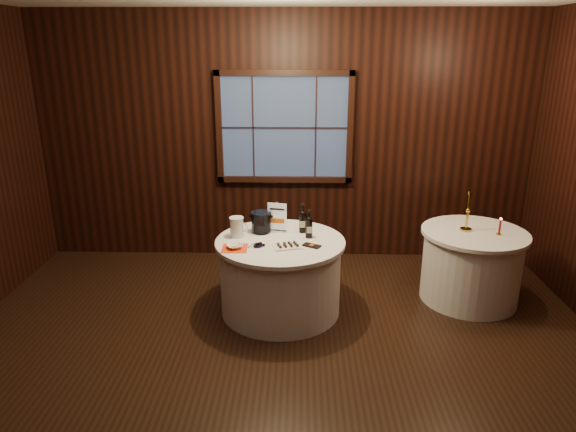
{
  "coord_description": "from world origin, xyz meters",
  "views": [
    {
      "loc": [
        0.18,
        -3.7,
        2.6
      ],
      "look_at": [
        0.08,
        0.9,
        1.06
      ],
      "focal_mm": 32.0,
      "sensor_mm": 36.0,
      "label": 1
    }
  ],
  "objects_px": {
    "chocolate_plate": "(288,246)",
    "cracker_bowl": "(235,246)",
    "glass_pitcher": "(237,227)",
    "main_table": "(280,276)",
    "port_bottle_right": "(309,226)",
    "brass_candlestick": "(467,216)",
    "grape_bunch": "(259,245)",
    "side_table": "(471,265)",
    "port_bottle_left": "(303,220)",
    "ice_bucket": "(261,222)",
    "sign_stand": "(277,222)",
    "red_candle": "(500,228)",
    "chocolate_box": "(312,246)"
  },
  "relations": [
    {
      "from": "ice_bucket",
      "to": "red_candle",
      "type": "height_order",
      "value": "ice_bucket"
    },
    {
      "from": "sign_stand",
      "to": "ice_bucket",
      "type": "bearing_deg",
      "value": -159.45
    },
    {
      "from": "port_bottle_left",
      "to": "grape_bunch",
      "type": "bearing_deg",
      "value": -129.89
    },
    {
      "from": "main_table",
      "to": "chocolate_plate",
      "type": "distance_m",
      "value": 0.44
    },
    {
      "from": "chocolate_plate",
      "to": "cracker_bowl",
      "type": "height_order",
      "value": "cracker_bowl"
    },
    {
      "from": "side_table",
      "to": "grape_bunch",
      "type": "relative_size",
      "value": 5.94
    },
    {
      "from": "side_table",
      "to": "chocolate_box",
      "type": "bearing_deg",
      "value": -165.04
    },
    {
      "from": "port_bottle_right",
      "to": "brass_candlestick",
      "type": "height_order",
      "value": "brass_candlestick"
    },
    {
      "from": "port_bottle_right",
      "to": "ice_bucket",
      "type": "bearing_deg",
      "value": 157.85
    },
    {
      "from": "ice_bucket",
      "to": "chocolate_box",
      "type": "height_order",
      "value": "ice_bucket"
    },
    {
      "from": "ice_bucket",
      "to": "brass_candlestick",
      "type": "height_order",
      "value": "brass_candlestick"
    },
    {
      "from": "sign_stand",
      "to": "port_bottle_left",
      "type": "relative_size",
      "value": 1.05
    },
    {
      "from": "side_table",
      "to": "chocolate_box",
      "type": "xyz_separation_m",
      "value": [
        -1.69,
        -0.45,
        0.39
      ]
    },
    {
      "from": "brass_candlestick",
      "to": "grape_bunch",
      "type": "bearing_deg",
      "value": -166.19
    },
    {
      "from": "main_table",
      "to": "cracker_bowl",
      "type": "xyz_separation_m",
      "value": [
        -0.42,
        -0.22,
        0.4
      ]
    },
    {
      "from": "port_bottle_left",
      "to": "ice_bucket",
      "type": "relative_size",
      "value": 1.4
    },
    {
      "from": "side_table",
      "to": "cracker_bowl",
      "type": "height_order",
      "value": "cracker_bowl"
    },
    {
      "from": "port_bottle_right",
      "to": "grape_bunch",
      "type": "bearing_deg",
      "value": -155.87
    },
    {
      "from": "port_bottle_right",
      "to": "grape_bunch",
      "type": "height_order",
      "value": "port_bottle_right"
    },
    {
      "from": "side_table",
      "to": "port_bottle_left",
      "type": "distance_m",
      "value": 1.85
    },
    {
      "from": "brass_candlestick",
      "to": "cracker_bowl",
      "type": "bearing_deg",
      "value": -166.8
    },
    {
      "from": "side_table",
      "to": "red_candle",
      "type": "bearing_deg",
      "value": -26.13
    },
    {
      "from": "port_bottle_right",
      "to": "ice_bucket",
      "type": "xyz_separation_m",
      "value": [
        -0.48,
        0.14,
        -0.01
      ]
    },
    {
      "from": "port_bottle_left",
      "to": "port_bottle_right",
      "type": "distance_m",
      "value": 0.17
    },
    {
      "from": "main_table",
      "to": "port_bottle_right",
      "type": "height_order",
      "value": "port_bottle_right"
    },
    {
      "from": "cracker_bowl",
      "to": "chocolate_box",
      "type": "bearing_deg",
      "value": 5.45
    },
    {
      "from": "port_bottle_right",
      "to": "cracker_bowl",
      "type": "distance_m",
      "value": 0.77
    },
    {
      "from": "chocolate_box",
      "to": "cracker_bowl",
      "type": "distance_m",
      "value": 0.73
    },
    {
      "from": "grape_bunch",
      "to": "sign_stand",
      "type": "bearing_deg",
      "value": 70.34
    },
    {
      "from": "cracker_bowl",
      "to": "brass_candlestick",
      "type": "height_order",
      "value": "brass_candlestick"
    },
    {
      "from": "chocolate_box",
      "to": "brass_candlestick",
      "type": "distance_m",
      "value": 1.68
    },
    {
      "from": "cracker_bowl",
      "to": "brass_candlestick",
      "type": "relative_size",
      "value": 0.34
    },
    {
      "from": "side_table",
      "to": "port_bottle_right",
      "type": "distance_m",
      "value": 1.8
    },
    {
      "from": "chocolate_box",
      "to": "port_bottle_right",
      "type": "bearing_deg",
      "value": 125.88
    },
    {
      "from": "side_table",
      "to": "port_bottle_left",
      "type": "bearing_deg",
      "value": -177.88
    },
    {
      "from": "main_table",
      "to": "port_bottle_left",
      "type": "distance_m",
      "value": 0.61
    },
    {
      "from": "glass_pitcher",
      "to": "red_candle",
      "type": "bearing_deg",
      "value": 13.07
    },
    {
      "from": "glass_pitcher",
      "to": "cracker_bowl",
      "type": "distance_m",
      "value": 0.32
    },
    {
      "from": "red_candle",
      "to": "ice_bucket",
      "type": "bearing_deg",
      "value": 179.41
    },
    {
      "from": "main_table",
      "to": "port_bottle_right",
      "type": "relative_size",
      "value": 4.44
    },
    {
      "from": "cracker_bowl",
      "to": "red_candle",
      "type": "distance_m",
      "value": 2.66
    },
    {
      "from": "port_bottle_right",
      "to": "chocolate_box",
      "type": "distance_m",
      "value": 0.26
    },
    {
      "from": "sign_stand",
      "to": "ice_bucket",
      "type": "xyz_separation_m",
      "value": [
        -0.16,
        -0.02,
        0.01
      ]
    },
    {
      "from": "port_bottle_right",
      "to": "chocolate_box",
      "type": "relative_size",
      "value": 1.69
    },
    {
      "from": "ice_bucket",
      "to": "red_candle",
      "type": "relative_size",
      "value": 1.17
    },
    {
      "from": "side_table",
      "to": "brass_candlestick",
      "type": "xyz_separation_m",
      "value": [
        -0.09,
        0.03,
        0.54
      ]
    },
    {
      "from": "sign_stand",
      "to": "port_bottle_right",
      "type": "distance_m",
      "value": 0.36
    },
    {
      "from": "cracker_bowl",
      "to": "main_table",
      "type": "bearing_deg",
      "value": 27.74
    },
    {
      "from": "chocolate_box",
      "to": "red_candle",
      "type": "relative_size",
      "value": 0.93
    },
    {
      "from": "cracker_bowl",
      "to": "chocolate_plate",
      "type": "bearing_deg",
      "value": 4.83
    }
  ]
}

